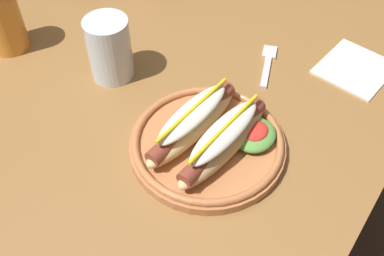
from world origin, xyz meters
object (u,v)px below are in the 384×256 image
Objects in this scene: extra_cup at (2,20)px; fork at (268,62)px; hot_dog_plate at (210,138)px; napkin at (355,68)px; water_cup at (109,49)px.

fork is at bearing -60.36° from extra_cup.
hot_dog_plate is 1.91× the size of napkin.
extra_cup is at bearing 91.50° from hot_dog_plate.
fork is at bearing 6.21° from hot_dog_plate.
water_cup is 0.46m from napkin.
water_cup is at bearing 127.04° from napkin.
hot_dog_plate reaches higher than napkin.
extra_cup is (-0.25, 0.44, 0.06)m from fork.
extra_cup reaches higher than napkin.
hot_dog_plate reaches higher than fork.
water_cup is 0.90× the size of napkin.
fork is 0.16m from napkin.
napkin is (0.08, -0.14, -0.00)m from fork.
hot_dog_plate is 0.47m from extra_cup.
hot_dog_plate is 2.13× the size of water_cup.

